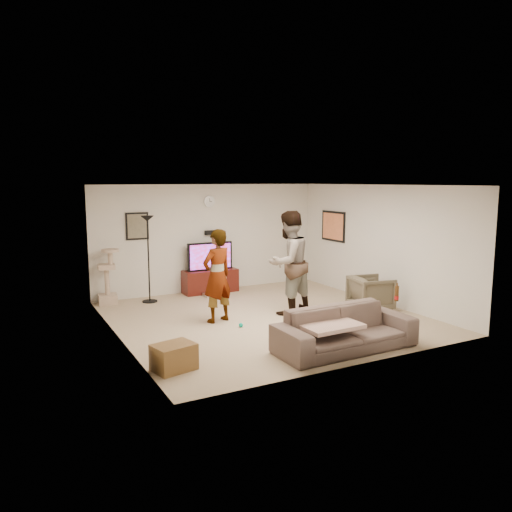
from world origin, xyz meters
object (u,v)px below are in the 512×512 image
tv_stand (210,281)px  beer_bottle (397,293)px  cat_tree (107,277)px  armchair (371,293)px  sofa (345,329)px  person_right (289,263)px  person_left (217,276)px  floor_lamp (149,259)px  tv (210,256)px  side_table (174,357)px

tv_stand → beer_bottle: bearing=-74.2°
cat_tree → armchair: (4.58, -2.99, -0.24)m
tv_stand → sofa: size_ratio=0.57×
cat_tree → person_right: size_ratio=0.58×
person_left → cat_tree: bearing=-73.0°
person_right → sofa: (-0.35, -2.24, -0.68)m
floor_lamp → person_right: size_ratio=0.92×
floor_lamp → armchair: 4.68m
beer_bottle → person_right: bearing=106.8°
person_left → person_right: 1.47m
sofa → person_left: bearing=114.9°
tv → cat_tree: same height
cat_tree → armchair: 5.48m
floor_lamp → person_left: (0.69, -2.06, -0.07)m
tv_stand → beer_bottle: beer_bottle is taller
person_left → sofa: (1.11, -2.35, -0.53)m
person_left → armchair: size_ratio=2.27×
beer_bottle → armchair: bearing=61.2°
tv → side_table: (-2.31, -4.22, -0.67)m
tv_stand → side_table: (-2.31, -4.22, -0.08)m
armchair → floor_lamp: bearing=64.5°
cat_tree → tv: bearing=0.1°
tv → floor_lamp: floor_lamp is taller
side_table → cat_tree: bearing=90.5°
person_right → side_table: 3.55m
side_table → tv: bearing=61.4°
person_right → side_table: (-2.95, -1.80, -0.82)m
cat_tree → person_left: person_left is taller
tv_stand → armchair: armchair is taller
person_right → beer_bottle: size_ratio=8.05×
tv_stand → side_table: 4.81m
person_right → sofa: size_ratio=0.90×
person_right → beer_bottle: person_right is taller
tv_stand → armchair: 3.74m
cat_tree → side_table: cat_tree is taller
person_left → armchair: (3.06, -0.68, -0.51)m
tv_stand → cat_tree: cat_tree is taller
beer_bottle → tv: bearing=105.8°
floor_lamp → armchair: bearing=-36.2°
person_left → beer_bottle: bearing=115.9°
sofa → armchair: armchair is taller
floor_lamp → side_table: bearing=-101.3°
floor_lamp → sofa: floor_lamp is taller
cat_tree → floor_lamp: bearing=-16.4°
armchair → side_table: (-4.54, -1.23, -0.16)m
tv_stand → floor_lamp: size_ratio=0.69×
cat_tree → armchair: bearing=-33.1°
tv_stand → tv: size_ratio=1.18×
person_left → armchair: 3.17m
sofa → cat_tree: bearing=119.1°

